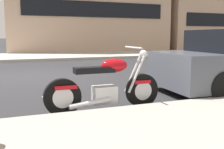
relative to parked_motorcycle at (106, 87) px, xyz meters
The scene contains 4 objects.
ground_plane 4.79m from the parked_motorcycle, 100.39° to the left, with size 260.00×260.00×0.00m, color #28282B.
sidewalk_far_curb 16.43m from the parked_motorcycle, 47.29° to the left, with size 120.00×5.00×0.14m, color #ADA89E.
parking_stall_stripe 1.04m from the parked_motorcycle, 154.57° to the left, with size 0.12×2.20×0.01m, color silver.
parked_motorcycle is the anchor object (origin of this frame).
Camera 1 is at (-0.62, -8.88, 1.29)m, focal length 42.33 mm.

